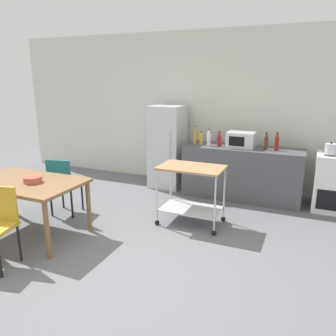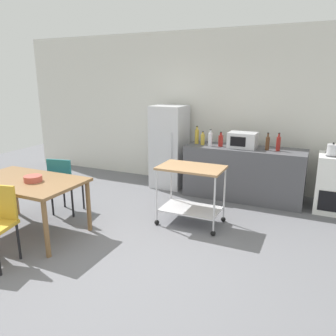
{
  "view_description": "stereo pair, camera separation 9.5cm",
  "coord_description": "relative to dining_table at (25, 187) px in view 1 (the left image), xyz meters",
  "views": [
    {
      "loc": [
        1.92,
        -2.97,
        2.03
      ],
      "look_at": [
        0.11,
        1.2,
        0.8
      ],
      "focal_mm": 35.35,
      "sensor_mm": 36.0,
      "label": 1
    },
    {
      "loc": [
        2.0,
        -2.93,
        2.03
      ],
      "look_at": [
        0.11,
        1.2,
        0.8
      ],
      "focal_mm": 35.35,
      "sensor_mm": 36.0,
      "label": 2
    }
  ],
  "objects": [
    {
      "name": "dining_table",
      "position": [
        0.0,
        0.0,
        0.0
      ],
      "size": [
        1.5,
        0.9,
        0.75
      ],
      "color": "brown",
      "rests_on": "ground_plane"
    },
    {
      "name": "refrigerator",
      "position": [
        0.87,
        2.65,
        0.1
      ],
      "size": [
        0.6,
        0.63,
        1.55
      ],
      "color": "silver",
      "rests_on": "ground_plane"
    },
    {
      "name": "kitchen_counter",
      "position": [
        2.32,
        2.55,
        -0.22
      ],
      "size": [
        2.0,
        0.64,
        0.9
      ],
      "primitive_type": "cube",
      "color": "#4C4C51",
      "rests_on": "ground_plane"
    },
    {
      "name": "bottle_wine",
      "position": [
        1.91,
        2.49,
        0.33
      ],
      "size": [
        0.08,
        0.08,
        0.25
      ],
      "color": "maroon",
      "rests_on": "kitchen_counter"
    },
    {
      "name": "kitchen_cart",
      "position": [
        1.87,
        1.19,
        -0.1
      ],
      "size": [
        0.91,
        0.57,
        0.85
      ],
      "color": "#A37A51",
      "rests_on": "ground_plane"
    },
    {
      "name": "bottle_soda",
      "position": [
        1.73,
        2.46,
        0.35
      ],
      "size": [
        0.07,
        0.07,
        0.29
      ],
      "color": "silver",
      "rests_on": "kitchen_counter"
    },
    {
      "name": "bottle_soy_sauce",
      "position": [
        1.45,
        2.56,
        0.36
      ],
      "size": [
        0.07,
        0.07,
        0.32
      ],
      "color": "gold",
      "rests_on": "kitchen_counter"
    },
    {
      "name": "chair_teal",
      "position": [
        -0.01,
        0.72,
        -0.15
      ],
      "size": [
        0.47,
        0.47,
        0.89
      ],
      "rotation": [
        0.0,
        0.0,
        3.34
      ],
      "color": "#1E666B",
      "rests_on": "ground_plane"
    },
    {
      "name": "ground_plane",
      "position": [
        1.42,
        -0.05,
        -0.67
      ],
      "size": [
        12.0,
        12.0,
        0.0
      ],
      "primitive_type": "plane",
      "color": "slate"
    },
    {
      "name": "kettle",
      "position": [
        3.65,
        2.47,
        0.33
      ],
      "size": [
        0.24,
        0.17,
        0.19
      ],
      "color": "silver",
      "rests_on": "stove_oven"
    },
    {
      "name": "bottle_sesame_oil",
      "position": [
        2.69,
        2.51,
        0.35
      ],
      "size": [
        0.06,
        0.06,
        0.29
      ],
      "color": "#4C2D19",
      "rests_on": "kitchen_counter"
    },
    {
      "name": "fruit_bowl",
      "position": [
        0.15,
        -0.01,
        0.12
      ],
      "size": [
        0.23,
        0.23,
        0.08
      ],
      "primitive_type": "cylinder",
      "color": "#B24C3F",
      "rests_on": "dining_table"
    },
    {
      "name": "microwave",
      "position": [
        2.28,
        2.54,
        0.36
      ],
      "size": [
        0.46,
        0.35,
        0.26
      ],
      "color": "silver",
      "rests_on": "kitchen_counter"
    },
    {
      "name": "bottle_olive_oil",
      "position": [
        2.86,
        2.53,
        0.35
      ],
      "size": [
        0.07,
        0.07,
        0.29
      ],
      "color": "maroon",
      "rests_on": "kitchen_counter"
    },
    {
      "name": "stove_oven",
      "position": [
        3.77,
        2.57,
        -0.22
      ],
      "size": [
        0.6,
        0.61,
        0.92
      ],
      "color": "white",
      "rests_on": "ground_plane"
    },
    {
      "name": "bottle_sparkling_water",
      "position": [
        1.59,
        2.5,
        0.33
      ],
      "size": [
        0.07,
        0.07,
        0.24
      ],
      "color": "gold",
      "rests_on": "kitchen_counter"
    },
    {
      "name": "back_wall",
      "position": [
        1.42,
        3.15,
        0.78
      ],
      "size": [
        8.4,
        0.12,
        2.9
      ],
      "primitive_type": "cube",
      "color": "silver",
      "rests_on": "ground_plane"
    }
  ]
}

